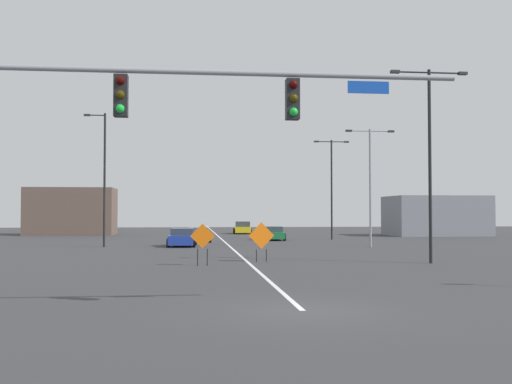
% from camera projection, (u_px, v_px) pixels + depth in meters
% --- Properties ---
extents(ground, '(173.30, 173.30, 0.00)m').
position_uv_depth(ground, '(303.00, 311.00, 15.33)').
color(ground, '#38383A').
extents(road_centre_stripe, '(0.16, 96.28, 0.01)m').
position_uv_depth(road_centre_stripe, '(218.00, 236.00, 63.17)').
color(road_centre_stripe, white).
rests_on(road_centre_stripe, ground).
extents(traffic_signal_assembly, '(13.11, 0.44, 6.64)m').
position_uv_depth(traffic_signal_assembly, '(126.00, 115.00, 15.01)').
color(traffic_signal_assembly, gray).
rests_on(traffic_signal_assembly, ground).
extents(street_lamp_near_left, '(3.93, 0.24, 9.60)m').
position_uv_depth(street_lamp_near_left, '(430.00, 150.00, 29.81)').
color(street_lamp_near_left, black).
rests_on(street_lamp_near_left, ground).
extents(street_lamp_mid_right, '(3.59, 0.24, 8.55)m').
position_uv_depth(street_lamp_mid_right, '(370.00, 177.00, 43.61)').
color(street_lamp_mid_right, gray).
rests_on(street_lamp_mid_right, ground).
extents(street_lamp_near_right, '(3.27, 0.24, 9.18)m').
position_uv_depth(street_lamp_near_right, '(332.00, 182.00, 55.53)').
color(street_lamp_near_right, black).
rests_on(street_lamp_near_right, ground).
extents(street_lamp_far_left, '(1.59, 0.24, 9.73)m').
position_uv_depth(street_lamp_far_left, '(103.00, 174.00, 43.78)').
color(street_lamp_far_left, black).
rests_on(street_lamp_far_left, ground).
extents(construction_sign_right_lane, '(1.34, 0.31, 2.00)m').
position_uv_depth(construction_sign_right_lane, '(261.00, 237.00, 30.65)').
color(construction_sign_right_lane, orange).
rests_on(construction_sign_right_lane, ground).
extents(construction_sign_left_shoulder, '(1.17, 0.07, 1.97)m').
position_uv_depth(construction_sign_left_shoulder, '(203.00, 239.00, 28.37)').
color(construction_sign_left_shoulder, orange).
rests_on(construction_sign_left_shoulder, ground).
extents(car_blue_distant, '(2.18, 4.03, 1.33)m').
position_uv_depth(car_blue_distant, '(182.00, 238.00, 44.36)').
color(car_blue_distant, '#1E389E').
rests_on(car_blue_distant, ground).
extents(car_yellow_approaching, '(2.19, 4.53, 1.44)m').
position_uv_depth(car_yellow_approaching, '(242.00, 228.00, 70.50)').
color(car_yellow_approaching, gold).
rests_on(car_yellow_approaching, ground).
extents(car_white_mid, '(2.10, 4.10, 1.20)m').
position_uv_depth(car_white_mid, '(198.00, 235.00, 51.02)').
color(car_white_mid, white).
rests_on(car_white_mid, ground).
extents(car_green_passing, '(2.13, 4.39, 1.24)m').
position_uv_depth(car_green_passing, '(273.00, 234.00, 54.37)').
color(car_green_passing, '#196B38').
rests_on(car_green_passing, ground).
extents(roadside_building_west, '(9.45, 5.38, 5.21)m').
position_uv_depth(roadside_building_west, '(71.00, 211.00, 67.09)').
color(roadside_building_west, brown).
rests_on(roadside_building_west, ground).
extents(roadside_building_east, '(10.01, 6.72, 4.25)m').
position_uv_depth(roadside_building_east, '(436.00, 216.00, 64.93)').
color(roadside_building_east, gray).
rests_on(roadside_building_east, ground).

